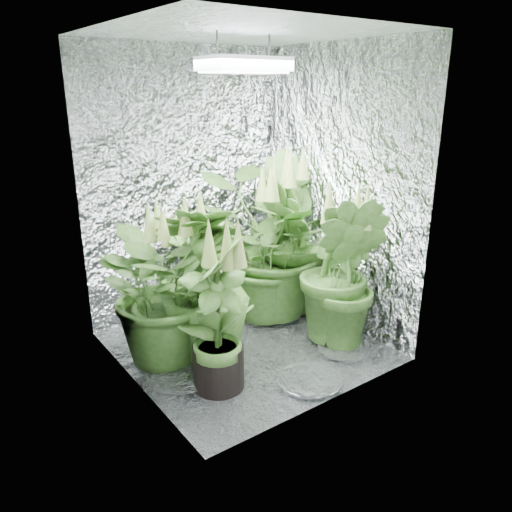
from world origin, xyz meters
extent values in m
plane|color=silver|center=(0.00, 0.00, 0.00)|extent=(1.60, 1.60, 0.00)
cube|color=silver|center=(0.00, 0.80, 1.00)|extent=(1.60, 0.02, 2.00)
cube|color=silver|center=(0.00, -0.80, 1.00)|extent=(1.60, 0.02, 2.00)
cube|color=silver|center=(-0.80, 0.00, 1.00)|extent=(0.02, 1.60, 2.00)
cube|color=silver|center=(0.80, 0.00, 1.00)|extent=(0.02, 1.60, 2.00)
cube|color=silver|center=(0.00, 0.00, 2.00)|extent=(1.60, 1.60, 0.01)
cube|color=gray|center=(0.00, 0.00, 1.83)|extent=(0.50, 0.30, 0.08)
cube|color=white|center=(0.00, 0.00, 1.79)|extent=(0.46, 0.26, 0.01)
cylinder|color=black|center=(-0.18, 0.00, 1.94)|extent=(0.01, 0.01, 0.13)
cylinder|color=black|center=(0.18, 0.00, 1.94)|extent=(0.01, 0.01, 0.13)
cylinder|color=black|center=(-0.51, 0.15, 0.11)|extent=(0.26, 0.26, 0.23)
cylinder|color=#463215|center=(-0.51, 0.15, 0.21)|extent=(0.24, 0.24, 0.03)
imported|color=#254915|center=(-0.51, 0.15, 0.52)|extent=(1.07, 1.07, 0.99)
cone|color=olive|center=(-0.51, 0.15, 0.96)|extent=(0.08, 0.08, 0.23)
cylinder|color=black|center=(-0.14, 0.64, 0.11)|extent=(0.25, 0.25, 0.22)
cylinder|color=#463215|center=(-0.14, 0.64, 0.21)|extent=(0.23, 0.23, 0.03)
imported|color=#254915|center=(-0.14, 0.64, 0.41)|extent=(0.56, 0.56, 0.76)
cone|color=olive|center=(-0.14, 0.64, 0.73)|extent=(0.08, 0.08, 0.22)
cylinder|color=black|center=(0.64, 0.31, 0.14)|extent=(0.32, 0.32, 0.28)
cylinder|color=#463215|center=(0.64, 0.31, 0.27)|extent=(0.29, 0.29, 0.03)
imported|color=#254915|center=(0.64, 0.31, 0.64)|extent=(0.77, 0.77, 1.21)
cone|color=olive|center=(0.64, 0.31, 1.18)|extent=(0.10, 0.10, 0.28)
cylinder|color=black|center=(-0.30, 0.02, 0.13)|extent=(0.29, 0.29, 0.26)
cylinder|color=#463215|center=(-0.30, 0.02, 0.25)|extent=(0.27, 0.27, 0.03)
imported|color=#254915|center=(-0.30, 0.02, 0.54)|extent=(0.80, 0.80, 1.02)
cone|color=olive|center=(-0.30, 0.02, 0.99)|extent=(0.09, 0.09, 0.26)
cylinder|color=black|center=(0.39, 0.25, 0.13)|extent=(0.28, 0.28, 0.25)
cylinder|color=#463215|center=(0.39, 0.25, 0.24)|extent=(0.26, 0.26, 0.03)
imported|color=#254915|center=(0.39, 0.25, 0.58)|extent=(1.11, 1.11, 1.10)
cone|color=olive|center=(0.39, 0.25, 1.07)|extent=(0.09, 0.09, 0.25)
cylinder|color=black|center=(-0.41, -0.31, 0.14)|extent=(0.30, 0.30, 0.27)
cylinder|color=#463215|center=(-0.41, -0.31, 0.26)|extent=(0.28, 0.28, 0.03)
imported|color=#254915|center=(-0.41, -0.31, 0.50)|extent=(0.68, 0.68, 0.93)
cone|color=olive|center=(-0.41, -0.31, 0.89)|extent=(0.10, 0.10, 0.27)
cylinder|color=black|center=(0.53, -0.35, 0.14)|extent=(0.31, 0.31, 0.28)
cylinder|color=#463215|center=(0.53, -0.35, 0.26)|extent=(0.29, 0.29, 0.03)
imported|color=#254915|center=(0.53, -0.35, 0.55)|extent=(0.77, 0.77, 1.04)
cone|color=olive|center=(0.53, -0.35, 1.01)|extent=(0.10, 0.10, 0.28)
cylinder|color=black|center=(0.65, 0.15, 0.04)|extent=(0.13, 0.13, 0.07)
cylinder|color=black|center=(0.65, 0.15, 0.18)|extent=(0.11, 0.11, 0.09)
cylinder|color=#4C4C51|center=(0.60, 0.13, 0.18)|extent=(0.10, 0.26, 0.27)
torus|color=#4C4C51|center=(0.60, 0.13, 0.18)|extent=(0.10, 0.27, 0.28)
cube|color=white|center=(0.60, -0.39, 0.30)|extent=(0.05, 0.04, 0.07)
camera|label=1|loc=(-1.75, -2.53, 1.71)|focal=35.00mm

